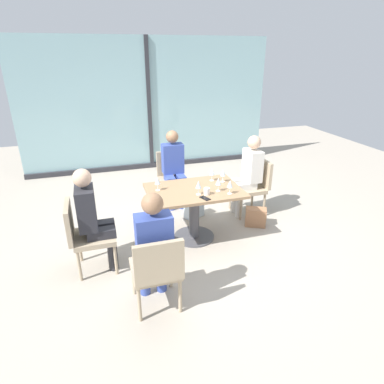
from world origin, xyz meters
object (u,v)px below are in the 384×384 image
Objects in this scene: chair_near_window at (172,175)px; chair_side_end at (85,233)px; handbag_1 at (256,217)px; wine_glass_4 at (212,172)px; wine_glass_0 at (198,185)px; dining_table_main at (194,203)px; wine_glass_1 at (230,184)px; chair_front_left at (157,268)px; person_far_right at (248,172)px; coffee_cup at (207,191)px; handbag_0 at (194,209)px; person_side_end at (93,215)px; wine_glass_3 at (223,173)px; person_near_window at (174,166)px; cell_phone_on_table at (205,198)px; wine_glass_5 at (157,181)px; chair_far_right at (254,183)px; person_front_left at (154,244)px; wine_glass_2 at (218,182)px.

chair_side_end is (-1.41, -1.54, 0.00)m from chair_near_window.
wine_glass_4 is at bearing -169.10° from handbag_1.
wine_glass_4 is (0.33, 0.41, 0.00)m from wine_glass_0.
wine_glass_1 is at bearing -34.73° from dining_table_main.
chair_front_left is 2.47m from person_far_right.
handbag_0 is at bearing 84.02° from coffee_cup.
person_side_end is at bearing -130.11° from chair_near_window.
chair_side_end is at bearing -174.17° from wine_glass_0.
chair_side_end is 4.70× the size of wine_glass_3.
person_near_window is 1.43m from cell_phone_on_table.
person_far_right is at bearing 43.70° from chair_front_left.
dining_table_main reaches higher than handbag_0.
person_far_right is at bearing 18.25° from chair_side_end.
wine_glass_0 is at bearing -147.27° from person_far_right.
chair_side_end is at bearing -166.07° from wine_glass_3.
chair_near_window is 2.09m from chair_side_end.
wine_glass_5 is at bearing 77.58° from chair_front_left.
chair_far_right is 4.70× the size of wine_glass_1.
chair_near_window is 1.46m from coffee_cup.
coffee_cup is at bearing -143.23° from person_far_right.
person_front_left is 1.27m from wine_glass_5.
wine_glass_0 is at bearing 166.63° from wine_glass_1.
handbag_1 is (1.73, 1.16, -0.56)m from person_front_left.
coffee_cup is (-1.03, -0.69, 0.28)m from chair_far_right.
person_front_left is at bearing -107.99° from chair_near_window.
wine_glass_5 is 0.65m from coffee_cup.
wine_glass_2 is at bearing 131.06° from wine_glass_1.
wine_glass_1 is (1.15, 0.84, 0.16)m from person_front_left.
dining_table_main is 0.52m from wine_glass_4.
person_front_left is (0.65, -0.79, 0.20)m from chair_side_end.
cell_phone_on_table is (-0.42, -0.46, -0.13)m from wine_glass_3.
wine_glass_5 is 1.61m from handbag_1.
person_side_end reaches higher than chair_near_window.
person_far_right is 0.75m from wine_glass_4.
person_front_left reaches higher than coffee_cup.
chair_front_left is (-0.76, -2.44, 0.00)m from chair_near_window.
wine_glass_3 is 0.89m from handbag_1.
wine_glass_5 reaches higher than handbag_1.
chair_near_window is 0.69× the size of person_front_left.
wine_glass_2 is (-0.74, -0.63, 0.16)m from person_far_right.
person_far_right reaches higher than chair_side_end.
wine_glass_4 reaches higher than handbag_0.
wine_glass_1 is (-0.74, -0.75, 0.37)m from chair_far_right.
wine_glass_3 reaches higher than dining_table_main.
wine_glass_3 is at bearing -66.90° from chair_near_window.
wine_glass_5 reaches higher than chair_side_end.
chair_front_left reaches higher than handbag_0.
wine_glass_2 and wine_glass_4 have the same top height.
dining_table_main is 0.58m from wine_glass_3.
handbag_1 is at bearing -96.52° from person_far_right.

